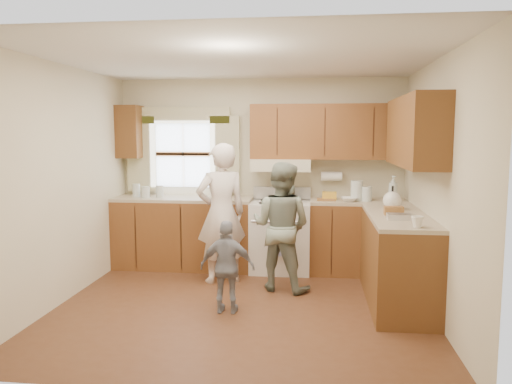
# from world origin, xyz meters

# --- Properties ---
(room) EXTENTS (3.80, 3.80, 3.80)m
(room) POSITION_xyz_m (0.00, 0.00, 1.25)
(room) COLOR #4F2C18
(room) RESTS_ON ground
(kitchen_fixtures) EXTENTS (3.80, 2.25, 2.15)m
(kitchen_fixtures) POSITION_xyz_m (0.61, 1.08, 0.84)
(kitchen_fixtures) COLOR #4D2910
(kitchen_fixtures) RESTS_ON ground
(stove) EXTENTS (0.76, 0.67, 1.07)m
(stove) POSITION_xyz_m (0.30, 1.44, 0.47)
(stove) COLOR silver
(stove) RESTS_ON ground
(woman_left) EXTENTS (0.72, 0.63, 1.67)m
(woman_left) POSITION_xyz_m (-0.37, 0.85, 0.83)
(woman_left) COLOR silver
(woman_left) RESTS_ON ground
(woman_right) EXTENTS (0.85, 0.76, 1.46)m
(woman_right) POSITION_xyz_m (0.36, 0.64, 0.73)
(woman_right) COLOR #233E2F
(woman_right) RESTS_ON ground
(child) EXTENTS (0.55, 0.24, 0.93)m
(child) POSITION_xyz_m (-0.12, -0.17, 0.47)
(child) COLOR gray
(child) RESTS_ON ground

